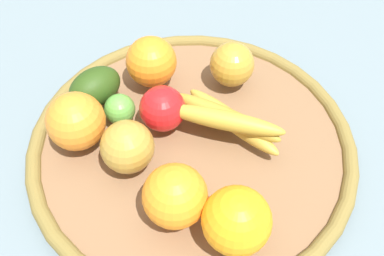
{
  "coord_description": "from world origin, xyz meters",
  "views": [
    {
      "loc": [
        0.36,
        -0.12,
        0.51
      ],
      "look_at": [
        0.0,
        0.0,
        0.05
      ],
      "focal_mm": 40.38,
      "sensor_mm": 36.0,
      "label": 1
    }
  ],
  "objects_px": {
    "orange_3": "(76,121)",
    "apple_2": "(127,147)",
    "banana_bunch": "(227,119)",
    "orange_0": "(175,196)",
    "apple_1": "(162,109)",
    "apple_0": "(232,64)",
    "orange_1": "(151,62)",
    "avocado": "(95,87)",
    "lime_0": "(120,109)",
    "orange_2": "(233,222)"
  },
  "relations": [
    {
      "from": "orange_3",
      "to": "apple_2",
      "type": "bearing_deg",
      "value": 43.26
    },
    {
      "from": "apple_2",
      "to": "banana_bunch",
      "type": "xyz_separation_m",
      "value": [
        -0.01,
        0.14,
        -0.01
      ]
    },
    {
      "from": "orange_0",
      "to": "apple_1",
      "type": "bearing_deg",
      "value": 170.14
    },
    {
      "from": "orange_3",
      "to": "apple_0",
      "type": "bearing_deg",
      "value": 100.43
    },
    {
      "from": "orange_0",
      "to": "orange_1",
      "type": "distance_m",
      "value": 0.24
    },
    {
      "from": "apple_0",
      "to": "orange_0",
      "type": "distance_m",
      "value": 0.25
    },
    {
      "from": "apple_0",
      "to": "avocado",
      "type": "relative_size",
      "value": 0.83
    },
    {
      "from": "apple_1",
      "to": "avocado",
      "type": "bearing_deg",
      "value": -132.64
    },
    {
      "from": "orange_1",
      "to": "orange_3",
      "type": "relative_size",
      "value": 0.97
    },
    {
      "from": "orange_0",
      "to": "orange_3",
      "type": "bearing_deg",
      "value": -148.4
    },
    {
      "from": "banana_bunch",
      "to": "apple_0",
      "type": "bearing_deg",
      "value": 154.88
    },
    {
      "from": "lime_0",
      "to": "orange_1",
      "type": "xyz_separation_m",
      "value": [
        -0.07,
        0.07,
        0.02
      ]
    },
    {
      "from": "avocado",
      "to": "orange_3",
      "type": "distance_m",
      "value": 0.08
    },
    {
      "from": "lime_0",
      "to": "orange_2",
      "type": "distance_m",
      "value": 0.24
    },
    {
      "from": "banana_bunch",
      "to": "orange_1",
      "type": "xyz_separation_m",
      "value": [
        -0.13,
        -0.07,
        0.01
      ]
    },
    {
      "from": "orange_2",
      "to": "orange_3",
      "type": "distance_m",
      "value": 0.25
    },
    {
      "from": "avocado",
      "to": "orange_2",
      "type": "distance_m",
      "value": 0.29
    },
    {
      "from": "orange_3",
      "to": "orange_2",
      "type": "bearing_deg",
      "value": 35.41
    },
    {
      "from": "orange_0",
      "to": "orange_3",
      "type": "relative_size",
      "value": 0.98
    },
    {
      "from": "lime_0",
      "to": "orange_2",
      "type": "xyz_separation_m",
      "value": [
        0.22,
        0.08,
        0.02
      ]
    },
    {
      "from": "banana_bunch",
      "to": "avocado",
      "type": "xyz_separation_m",
      "value": [
        -0.12,
        -0.16,
        0.0
      ]
    },
    {
      "from": "orange_1",
      "to": "lime_0",
      "type": "bearing_deg",
      "value": -44.97
    },
    {
      "from": "apple_0",
      "to": "orange_2",
      "type": "xyz_separation_m",
      "value": [
        0.25,
        -0.1,
        0.01
      ]
    },
    {
      "from": "lime_0",
      "to": "orange_2",
      "type": "relative_size",
      "value": 0.55
    },
    {
      "from": "apple_2",
      "to": "lime_0",
      "type": "bearing_deg",
      "value": 176.16
    },
    {
      "from": "lime_0",
      "to": "orange_0",
      "type": "relative_size",
      "value": 0.57
    },
    {
      "from": "apple_0",
      "to": "apple_1",
      "type": "distance_m",
      "value": 0.14
    },
    {
      "from": "apple_0",
      "to": "lime_0",
      "type": "bearing_deg",
      "value": -82.01
    },
    {
      "from": "apple_2",
      "to": "apple_0",
      "type": "bearing_deg",
      "value": 119.24
    },
    {
      "from": "apple_2",
      "to": "orange_1",
      "type": "distance_m",
      "value": 0.16
    },
    {
      "from": "apple_0",
      "to": "avocado",
      "type": "distance_m",
      "value": 0.21
    },
    {
      "from": "avocado",
      "to": "orange_2",
      "type": "xyz_separation_m",
      "value": [
        0.27,
        0.11,
        0.01
      ]
    },
    {
      "from": "orange_1",
      "to": "apple_1",
      "type": "bearing_deg",
      "value": -5.44
    },
    {
      "from": "orange_3",
      "to": "lime_0",
      "type": "bearing_deg",
      "value": 107.36
    },
    {
      "from": "orange_3",
      "to": "orange_1",
      "type": "bearing_deg",
      "value": 123.67
    },
    {
      "from": "avocado",
      "to": "orange_3",
      "type": "bearing_deg",
      "value": -27.79
    },
    {
      "from": "lime_0",
      "to": "orange_3",
      "type": "distance_m",
      "value": 0.07
    },
    {
      "from": "orange_0",
      "to": "orange_3",
      "type": "xyz_separation_m",
      "value": [
        -0.15,
        -0.09,
        0.0
      ]
    },
    {
      "from": "apple_1",
      "to": "banana_bunch",
      "type": "xyz_separation_m",
      "value": [
        0.04,
        0.08,
        -0.01
      ]
    },
    {
      "from": "orange_2",
      "to": "orange_3",
      "type": "height_order",
      "value": "same"
    },
    {
      "from": "orange_0",
      "to": "avocado",
      "type": "distance_m",
      "value": 0.23
    },
    {
      "from": "apple_1",
      "to": "avocado",
      "type": "distance_m",
      "value": 0.11
    },
    {
      "from": "orange_1",
      "to": "orange_2",
      "type": "xyz_separation_m",
      "value": [
        0.29,
        0.02,
        0.0
      ]
    },
    {
      "from": "orange_1",
      "to": "orange_3",
      "type": "height_order",
      "value": "orange_3"
    },
    {
      "from": "lime_0",
      "to": "orange_1",
      "type": "height_order",
      "value": "orange_1"
    },
    {
      "from": "apple_2",
      "to": "banana_bunch",
      "type": "bearing_deg",
      "value": 94.1
    },
    {
      "from": "apple_0",
      "to": "orange_2",
      "type": "relative_size",
      "value": 0.85
    },
    {
      "from": "apple_2",
      "to": "apple_1",
      "type": "height_order",
      "value": "apple_2"
    },
    {
      "from": "apple_2",
      "to": "avocado",
      "type": "bearing_deg",
      "value": -170.83
    },
    {
      "from": "avocado",
      "to": "apple_0",
      "type": "bearing_deg",
      "value": 83.68
    }
  ]
}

